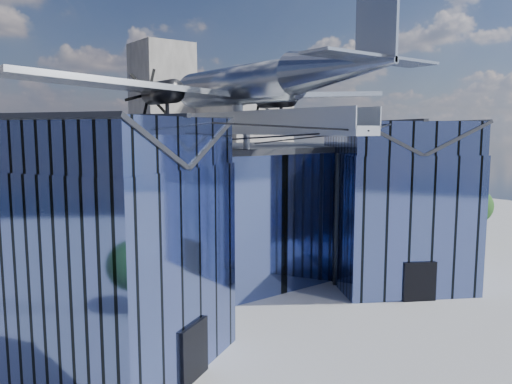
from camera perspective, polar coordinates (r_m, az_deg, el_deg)
ground_plane at (r=31.97m, az=2.24°, el=-13.28°), size 120.00×120.00×0.00m
museum at (r=35.08m, az=-3.79°, el=-2.07°), size 32.88×24.50×17.60m
bg_towers at (r=76.36m, az=-21.87°, el=5.81°), size 77.00×24.50×26.00m
tree_plaza_e at (r=53.79m, az=23.77°, el=-1.49°), size 3.67×3.67×5.36m
tree_side_e at (r=54.69m, az=11.06°, el=-1.24°), size 3.98×3.98×4.83m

